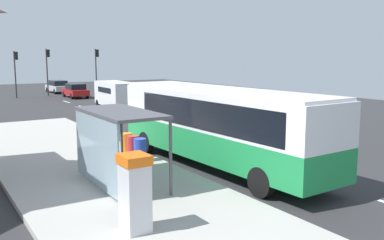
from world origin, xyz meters
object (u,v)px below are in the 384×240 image
at_px(recycling_bin_blue, 140,150).
at_px(sedan_far, 75,90).
at_px(white_van, 116,93).
at_px(ticket_machine, 135,192).
at_px(recycling_bin_orange, 126,144).
at_px(sedan_near, 58,86).
at_px(bus_shelter, 111,129).
at_px(bus, 217,122).
at_px(traffic_light_far_side, 16,67).
at_px(traffic_light_near_side, 97,65).
at_px(traffic_light_median, 48,65).
at_px(recycling_bin_red, 133,147).

bearing_deg(recycling_bin_blue, sedan_far, 77.66).
distance_m(white_van, sedan_far, 11.59).
bearing_deg(ticket_machine, recycling_bin_orange, 67.83).
distance_m(white_van, sedan_near, 18.58).
xyz_separation_m(sedan_near, bus_shelter, (-8.72, -39.21, 1.31)).
height_order(bus, white_van, bus).
height_order(sedan_far, recycling_bin_orange, sedan_far).
relative_size(ticket_machine, traffic_light_far_side, 0.39).
distance_m(recycling_bin_blue, traffic_light_near_side, 33.30).
distance_m(traffic_light_near_side, traffic_light_median, 5.34).
bearing_deg(ticket_machine, bus_shelter, 76.34).
bearing_deg(recycling_bin_orange, traffic_light_near_side, 72.27).
xyz_separation_m(recycling_bin_blue, recycling_bin_red, (0.00, 0.70, 0.00)).
distance_m(sedan_far, recycling_bin_red, 29.74).
height_order(ticket_machine, recycling_bin_orange, ticket_machine).
relative_size(white_van, sedan_near, 1.17).
xyz_separation_m(traffic_light_near_side, bus_shelter, (-11.91, -34.23, -1.39)).
xyz_separation_m(recycling_bin_blue, traffic_light_median, (4.60, 33.33, 2.82)).
bearing_deg(bus_shelter, white_van, 67.35).
relative_size(sedan_near, traffic_light_median, 0.85).
bearing_deg(bus_shelter, traffic_light_median, 79.24).
height_order(sedan_far, traffic_light_far_side, traffic_light_far_side).
distance_m(recycling_bin_blue, recycling_bin_orange, 1.40).
height_order(traffic_light_near_side, traffic_light_far_side, traffic_light_near_side).
distance_m(recycling_bin_orange, traffic_light_near_side, 31.97).
height_order(recycling_bin_red, bus_shelter, bus_shelter).
distance_m(sedan_far, traffic_light_near_side, 4.64).
xyz_separation_m(sedan_near, traffic_light_median, (-1.91, -3.38, 2.69)).
height_order(bus, sedan_near, bus).
relative_size(recycling_bin_orange, traffic_light_near_side, 0.18).
bearing_deg(recycling_bin_orange, traffic_light_far_side, 87.98).
relative_size(white_van, bus_shelter, 1.31).
xyz_separation_m(ticket_machine, traffic_light_median, (7.74, 39.64, 2.31)).
bearing_deg(traffic_light_median, bus, -93.42).
xyz_separation_m(traffic_light_near_side, traffic_light_far_side, (-8.60, 0.80, -0.18)).
bearing_deg(ticket_machine, traffic_light_near_side, 71.35).
xyz_separation_m(sedan_far, recycling_bin_red, (-6.50, -29.02, -0.14)).
height_order(recycling_bin_blue, traffic_light_median, traffic_light_median).
bearing_deg(bus_shelter, ticket_machine, -103.66).
height_order(ticket_machine, bus_shelter, bus_shelter).
height_order(bus, recycling_bin_orange, bus).
xyz_separation_m(sedan_far, recycling_bin_blue, (-6.50, -29.72, -0.14)).
relative_size(ticket_machine, traffic_light_near_side, 0.37).
height_order(recycling_bin_blue, traffic_light_far_side, traffic_light_far_side).
relative_size(bus, ticket_machine, 5.72).
distance_m(sedan_near, recycling_bin_orange, 35.91).
xyz_separation_m(sedan_near, recycling_bin_red, (-6.50, -36.02, -0.14)).
distance_m(sedan_near, recycling_bin_blue, 37.29).
bearing_deg(traffic_light_median, ticket_machine, -101.04).
height_order(bus, ticket_machine, bus).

